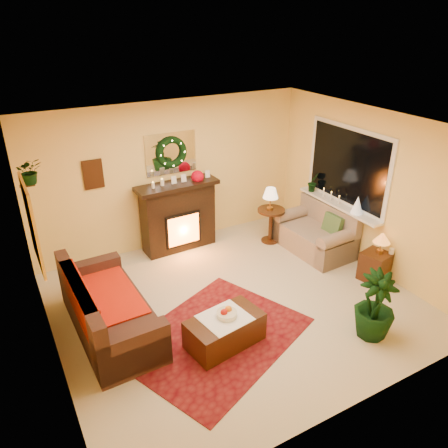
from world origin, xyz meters
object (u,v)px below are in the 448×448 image
side_table_round (270,225)px  loveseat (315,229)px  coffee_table (225,330)px  fireplace (178,220)px  sofa (109,304)px  end_table_square (375,265)px

side_table_round → loveseat: bearing=-52.5°
coffee_table → fireplace: bearing=69.7°
fireplace → coffee_table: bearing=-103.3°
fireplace → loveseat: fireplace is taller
fireplace → side_table_round: bearing=-23.5°
sofa → coffee_table: sofa is taller
side_table_round → fireplace: bearing=158.5°
side_table_round → coffee_table: (-2.11, -2.05, -0.11)m
loveseat → side_table_round: bearing=125.1°
sofa → fireplace: 2.43m
sofa → fireplace: fireplace is taller
sofa → loveseat: sofa is taller
sofa → loveseat: 3.83m
end_table_square → coffee_table: 2.83m
sofa → end_table_square: 4.11m
fireplace → side_table_round: (1.57, -0.62, -0.23)m
sofa → loveseat: bearing=4.9°
fireplace → coffee_table: fireplace is taller
end_table_square → coffee_table: (-2.83, -0.17, -0.06)m
fireplace → side_table_round: fireplace is taller
side_table_round → sofa: bearing=-162.0°
sofa → fireplace: bearing=42.8°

